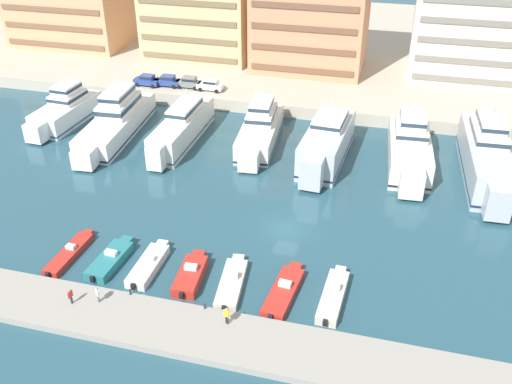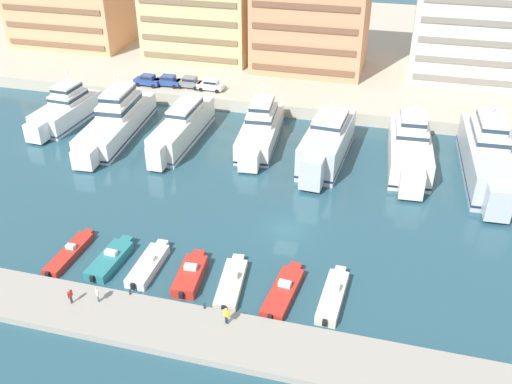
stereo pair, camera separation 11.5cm
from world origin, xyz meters
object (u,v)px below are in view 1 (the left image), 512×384
at_px(yacht_ivory_mid_left, 182,128).
at_px(car_blue_far_left, 147,80).
at_px(car_grey_mid_left, 189,82).
at_px(yacht_silver_mid_right, 487,156).
at_px(pedestrian_far_side, 227,314).
at_px(pedestrian_near_edge, 97,293).
at_px(motorboat_white_mid_left, 149,265).
at_px(pedestrian_mid_deck, 70,295).
at_px(yacht_white_left, 116,120).
at_px(car_white_center_left, 210,85).
at_px(yacht_white_far_left, 65,110).
at_px(motorboat_red_far_left, 70,253).
at_px(yacht_silver_center, 326,143).
at_px(motorboat_teal_left, 111,259).
at_px(car_blue_left, 168,80).
at_px(motorboat_red_center_right, 284,291).
at_px(motorboat_red_center_left, 191,275).
at_px(motorboat_cream_center, 232,282).
at_px(yacht_ivory_center_left, 260,129).
at_px(yacht_ivory_center_right, 410,148).
at_px(motorboat_cream_mid_right, 333,296).

height_order(yacht_ivory_mid_left, car_blue_far_left, yacht_ivory_mid_left).
bearing_deg(car_grey_mid_left, yacht_silver_mid_right, -18.00).
height_order(car_blue_far_left, pedestrian_far_side, car_blue_far_left).
bearing_deg(pedestrian_near_edge, motorboat_white_mid_left, 71.94).
xyz_separation_m(motorboat_white_mid_left, pedestrian_mid_deck, (-4.16, -6.92, 1.11)).
relative_size(yacht_white_left, car_white_center_left, 5.29).
distance_m(yacht_white_far_left, car_white_center_left, 22.27).
bearing_deg(motorboat_red_far_left, pedestrian_mid_deck, -57.65).
height_order(yacht_silver_center, pedestrian_far_side, yacht_silver_center).
relative_size(yacht_white_far_left, pedestrian_near_edge, 9.61).
xyz_separation_m(yacht_white_far_left, motorboat_teal_left, (21.74, -28.51, -1.52)).
bearing_deg(car_blue_left, pedestrian_mid_deck, -77.39).
bearing_deg(motorboat_red_center_right, car_blue_left, 124.12).
relative_size(yacht_ivory_mid_left, pedestrian_far_side, 11.07).
xyz_separation_m(yacht_white_left, motorboat_teal_left, (12.73, -26.93, -1.69)).
height_order(pedestrian_near_edge, pedestrian_far_side, pedestrian_far_side).
height_order(motorboat_red_far_left, motorboat_white_mid_left, motorboat_white_mid_left).
relative_size(motorboat_white_mid_left, car_blue_left, 1.76).
distance_m(yacht_silver_mid_right, car_blue_left, 49.49).
height_order(yacht_white_left, yacht_ivory_mid_left, yacht_white_left).
height_order(motorboat_teal_left, pedestrian_far_side, pedestrian_far_side).
height_order(yacht_white_left, yacht_silver_center, yacht_white_left).
bearing_deg(pedestrian_near_edge, motorboat_red_center_left, 41.07).
distance_m(yacht_white_far_left, motorboat_cream_center, 44.60).
bearing_deg(pedestrian_mid_deck, yacht_ivory_center_left, 78.17).
bearing_deg(car_blue_far_left, pedestrian_far_side, -59.08).
height_order(yacht_white_left, yacht_ivory_center_right, yacht_ivory_center_right).
xyz_separation_m(car_blue_left, pedestrian_far_side, (24.71, -47.36, -1.19)).
height_order(yacht_silver_center, pedestrian_mid_deck, yacht_silver_center).
distance_m(yacht_white_left, car_blue_left, 14.93).
relative_size(pedestrian_mid_deck, pedestrian_far_side, 0.91).
bearing_deg(yacht_white_left, car_blue_far_left, 96.57).
bearing_deg(yacht_white_left, car_grey_mid_left, 70.93).
distance_m(motorboat_teal_left, car_blue_left, 43.26).
height_order(motorboat_red_center_right, car_blue_far_left, car_blue_far_left).
bearing_deg(pedestrian_near_edge, yacht_ivory_center_left, 81.29).
relative_size(yacht_ivory_center_left, car_grey_mid_left, 4.38).
distance_m(yacht_silver_mid_right, motorboat_red_far_left, 49.43).
bearing_deg(yacht_silver_mid_right, yacht_white_left, -179.09).
height_order(yacht_silver_center, car_blue_far_left, yacht_silver_center).
distance_m(pedestrian_mid_deck, pedestrian_far_side, 13.92).
height_order(motorboat_cream_mid_right, pedestrian_mid_deck, pedestrian_mid_deck).
height_order(motorboat_red_far_left, pedestrian_far_side, pedestrian_far_side).
bearing_deg(motorboat_teal_left, motorboat_white_mid_left, 2.79).
bearing_deg(pedestrian_mid_deck, car_blue_left, 102.61).
xyz_separation_m(car_blue_left, car_grey_mid_left, (3.55, 0.22, 0.00)).
xyz_separation_m(yacht_silver_center, car_blue_left, (-27.96, 15.09, 0.42)).
bearing_deg(motorboat_cream_mid_right, car_white_center_left, 121.67).
bearing_deg(motorboat_red_far_left, yacht_silver_center, 51.32).
relative_size(yacht_white_left, motorboat_red_center_left, 3.32).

